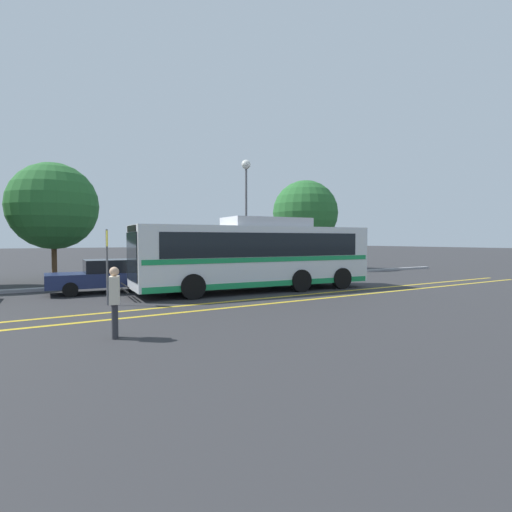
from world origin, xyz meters
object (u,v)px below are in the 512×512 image
at_px(parked_car_2, 225,271).
at_px(tree_2, 53,206).
at_px(bus_stop_sign, 107,258).
at_px(transit_bus, 256,254).
at_px(street_lamp, 246,188).
at_px(tree_0, 305,213).
at_px(parked_car_1, 107,276).
at_px(pedestrian_0, 115,298).

bearing_deg(parked_car_2, tree_2, -132.62).
xyz_separation_m(parked_car_2, bus_stop_sign, (-6.61, -3.79, 0.99)).
relative_size(transit_bus, tree_2, 1.72).
xyz_separation_m(street_lamp, tree_2, (-10.67, 3.11, -1.40)).
distance_m(street_lamp, tree_0, 8.08).
relative_size(parked_car_1, parked_car_2, 1.01).
xyz_separation_m(transit_bus, street_lamp, (3.20, 6.45, 3.92)).
relative_size(pedestrian_0, tree_0, 0.24).
bearing_deg(tree_2, bus_stop_sign, -85.22).
xyz_separation_m(tree_0, tree_2, (-17.98, -0.12, -0.26)).
bearing_deg(bus_stop_sign, parked_car_1, -6.32).
height_order(bus_stop_sign, street_lamp, street_lamp).
xyz_separation_m(parked_car_1, bus_stop_sign, (-0.71, -3.68, 0.97)).
relative_size(pedestrian_0, street_lamp, 0.23).
xyz_separation_m(transit_bus, parked_car_1, (-5.90, 3.03, -0.95)).
distance_m(bus_stop_sign, tree_0, 20.19).
bearing_deg(parked_car_2, transit_bus, -1.79).
xyz_separation_m(street_lamp, tree_0, (7.31, 3.23, -1.14)).
bearing_deg(parked_car_1, tree_2, 16.89).
distance_m(bus_stop_sign, street_lamp, 12.73).
height_order(pedestrian_0, tree_0, tree_0).
relative_size(pedestrian_0, tree_2, 0.26).
bearing_deg(parked_car_1, parked_car_2, -85.48).
height_order(pedestrian_0, tree_2, tree_2).
bearing_deg(bus_stop_sign, pedestrian_0, 175.36).
bearing_deg(tree_2, street_lamp, -16.26).
height_order(transit_bus, pedestrian_0, transit_bus).
xyz_separation_m(bus_stop_sign, tree_2, (-0.85, 10.21, 2.51)).
relative_size(bus_stop_sign, street_lamp, 0.37).
bearing_deg(parked_car_1, bus_stop_sign, 172.49).
relative_size(parked_car_1, street_lamp, 0.68).
height_order(transit_bus, parked_car_1, transit_bus).
bearing_deg(bus_stop_sign, parked_car_2, -55.54).
bearing_deg(parked_car_2, pedestrian_0, -41.83).
relative_size(parked_car_2, tree_2, 0.74).
bearing_deg(transit_bus, tree_0, -42.74).
distance_m(pedestrian_0, tree_2, 15.65).
xyz_separation_m(parked_car_2, pedestrian_0, (-7.44, -8.89, 0.25)).
distance_m(parked_car_2, bus_stop_sign, 7.68).
relative_size(transit_bus, parked_car_2, 2.31).
height_order(parked_car_2, pedestrian_0, pedestrian_0).
relative_size(bus_stop_sign, tree_2, 0.41).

